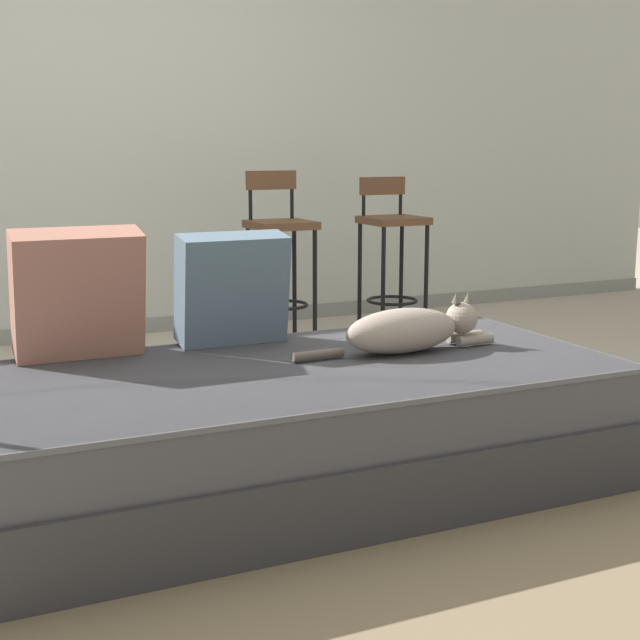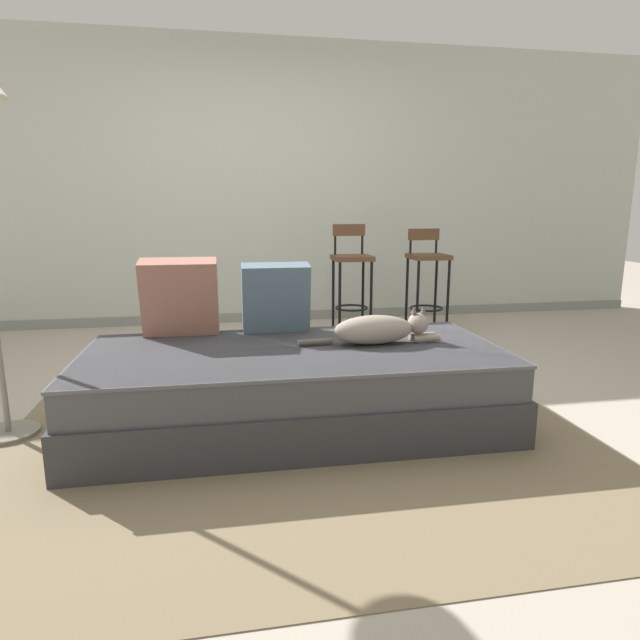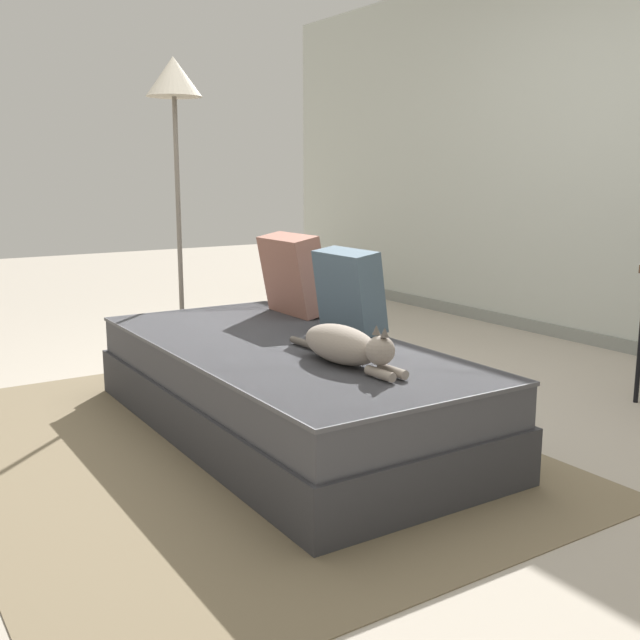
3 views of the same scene
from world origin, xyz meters
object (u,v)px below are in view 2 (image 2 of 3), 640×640
at_px(couch, 294,386).
at_px(bar_stool_by_doorway, 427,271).
at_px(throw_pillow_middle, 276,298).
at_px(cat, 379,329).
at_px(bar_stool_near_window, 352,271).
at_px(throw_pillow_corner, 180,297).

height_order(couch, bar_stool_by_doorway, bar_stool_by_doorway).
distance_m(throw_pillow_middle, cat, 0.63).
distance_m(throw_pillow_middle, bar_stool_near_window, 1.66).
distance_m(couch, throw_pillow_corner, 0.81).
bearing_deg(couch, cat, 3.11).
distance_m(throw_pillow_corner, bar_stool_by_doorway, 2.47).
bearing_deg(bar_stool_near_window, bar_stool_by_doorway, -0.05).
height_order(cat, bar_stool_near_window, bar_stool_near_window).
bearing_deg(throw_pillow_corner, bar_stool_near_window, 48.02).
bearing_deg(couch, bar_stool_near_window, 68.20).
xyz_separation_m(couch, bar_stool_near_window, (0.74, 1.86, 0.35)).
distance_m(couch, bar_stool_by_doorway, 2.36).
relative_size(throw_pillow_corner, bar_stool_near_window, 0.45).
distance_m(couch, bar_stool_near_window, 2.03).
xyz_separation_m(bar_stool_near_window, bar_stool_by_doorway, (0.68, -0.00, -0.01)).
bearing_deg(couch, throw_pillow_middle, 97.06).
xyz_separation_m(throw_pillow_middle, bar_stool_near_window, (0.79, 1.46, -0.04)).
xyz_separation_m(cat, bar_stool_by_doorway, (0.98, 1.83, 0.07)).
bearing_deg(bar_stool_by_doorway, throw_pillow_corner, -143.81).
bearing_deg(bar_stool_near_window, throw_pillow_middle, -118.39).
bearing_deg(throw_pillow_corner, throw_pillow_middle, -0.52).
distance_m(cat, bar_stool_by_doorway, 2.08).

